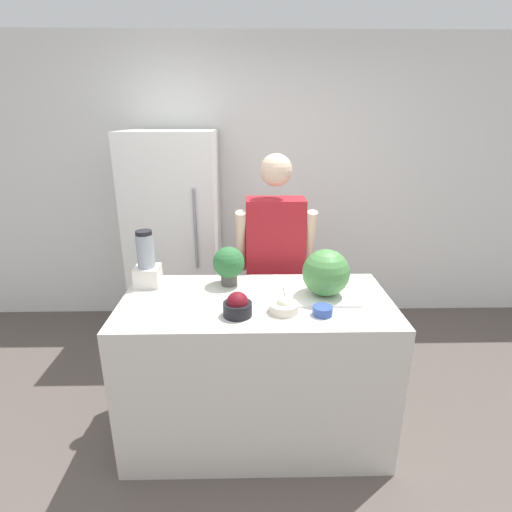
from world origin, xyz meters
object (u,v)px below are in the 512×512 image
Objects in this scene: bowl_cream at (284,306)px; bowl_small_blue at (323,311)px; watermelon at (326,273)px; bowl_cherries at (237,306)px; potted_plant at (229,264)px; person at (274,268)px; refrigerator at (177,238)px; blender at (147,263)px.

bowl_small_blue is (0.20, -0.04, -0.01)m from bowl_cream.
bowl_cherries is at bearing -156.15° from watermelon.
bowl_cream is 0.65× the size of potted_plant.
bowl_small_blue is 0.67m from potted_plant.
bowl_small_blue is at bearing -76.58° from person.
refrigerator is at bearing 115.36° from potted_plant.
potted_plant is at bearing 98.60° from bowl_cherries.
bowl_small_blue is 0.30× the size of blender.
refrigerator is 1.07× the size of person.
person is 6.93× the size of potted_plant.
person is at bearing 53.56° from potted_plant.
bowl_cherries is (-0.25, -0.83, 0.11)m from person.
watermelon is (1.07, -1.26, 0.17)m from refrigerator.
refrigerator is 1.80m from bowl_small_blue.
refrigerator is 1.66m from bowl_cream.
refrigerator is 1.08m from blender.
watermelon is 1.78× the size of bowl_cherries.
person is 4.82× the size of blender.
bowl_small_blue is (0.45, -0.00, -0.03)m from bowl_cherries.
blender is at bearing 169.84° from watermelon.
blender reaches higher than potted_plant.
bowl_small_blue is (-0.05, -0.23, -0.12)m from watermelon.
person is 0.56m from potted_plant.
watermelon is 1.08m from blender.
refrigerator is 7.45× the size of potted_plant.
potted_plant is at bearing -126.44° from person.
refrigerator reaches higher than bowl_cherries.
person is 0.80m from bowl_cream.
bowl_small_blue is at bearing -11.25° from bowl_cream.
bowl_cream is (-0.25, -0.19, -0.12)m from watermelon.
person is 16.14× the size of bowl_small_blue.
bowl_cherries is 0.25m from bowl_cream.
watermelon is at bearing -18.62° from potted_plant.
bowl_cherries is 0.42m from potted_plant.
watermelon is at bearing 76.98° from bowl_small_blue.
refrigerator reaches higher than bowl_small_blue.
watermelon is at bearing -67.59° from person.
person is at bearing -38.60° from refrigerator.
blender reaches higher than bowl_cream.
potted_plant is at bearing 161.38° from watermelon.
person is at bearing 73.35° from bowl_cherries.
potted_plant is at bearing -64.64° from refrigerator.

